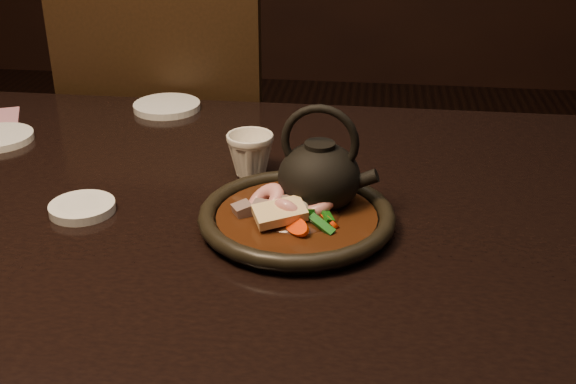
# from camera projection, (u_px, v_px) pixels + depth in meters

# --- Properties ---
(table) EXTENTS (1.60, 0.90, 0.75)m
(table) POSITION_uv_depth(u_px,v_px,m) (105.00, 244.00, 1.08)
(table) COLOR black
(table) RESTS_ON floor
(chair) EXTENTS (0.46, 0.46, 0.96)m
(chair) POSITION_uv_depth(u_px,v_px,m) (181.00, 167.00, 1.70)
(chair) COLOR black
(chair) RESTS_ON floor
(plate) EXTENTS (0.27, 0.27, 0.03)m
(plate) POSITION_uv_depth(u_px,v_px,m) (297.00, 218.00, 0.97)
(plate) COLOR black
(plate) RESTS_ON table
(stirfry) EXTENTS (0.16, 0.14, 0.06)m
(stirfry) POSITION_uv_depth(u_px,v_px,m) (295.00, 212.00, 0.97)
(stirfry) COLOR black
(stirfry) RESTS_ON plate
(soy_dish) EXTENTS (0.09, 0.09, 0.01)m
(soy_dish) POSITION_uv_depth(u_px,v_px,m) (82.00, 208.00, 1.01)
(soy_dish) COLOR white
(soy_dish) RESTS_ON table
(saucer_right) EXTENTS (0.13, 0.13, 0.01)m
(saucer_right) POSITION_uv_depth(u_px,v_px,m) (167.00, 106.00, 1.39)
(saucer_right) COLOR white
(saucer_right) RESTS_ON table
(tea_cup) EXTENTS (0.08, 0.08, 0.07)m
(tea_cup) POSITION_uv_depth(u_px,v_px,m) (250.00, 153.00, 1.10)
(tea_cup) COLOR white
(tea_cup) RESTS_ON table
(teapot) EXTENTS (0.14, 0.11, 0.15)m
(teapot) POSITION_uv_depth(u_px,v_px,m) (320.00, 174.00, 0.99)
(teapot) COLOR black
(teapot) RESTS_ON table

